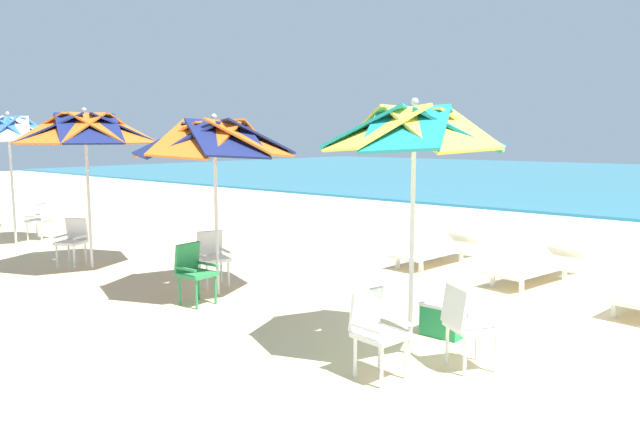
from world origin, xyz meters
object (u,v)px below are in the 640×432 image
plastic_chair_4 (73,239)px  cooler_box (444,319)px  sun_lounger_2 (437,249)px  beach_umbrella_3 (9,131)px  plastic_chair_5 (41,218)px  sun_lounger_1 (537,265)px  beach_umbrella_0 (414,132)px  beach_umbrella_1 (215,140)px  plastic_chair_1 (376,328)px  plastic_chair_2 (212,255)px  plastic_chair_0 (466,322)px  plastic_chair_3 (194,270)px  beach_umbrella_2 (85,130)px

plastic_chair_4 → cooler_box: size_ratio=1.73×
sun_lounger_2 → beach_umbrella_3: bearing=-152.6°
plastic_chair_5 → cooler_box: bearing=0.1°
sun_lounger_1 → sun_lounger_2: bearing=174.8°
beach_umbrella_0 → plastic_chair_5: bearing=175.8°
beach_umbrella_1 → plastic_chair_4: size_ratio=3.11×
plastic_chair_1 → plastic_chair_5: 10.59m
beach_umbrella_1 → beach_umbrella_0: bearing=-3.6°
beach_umbrella_1 → plastic_chair_2: (-0.55, 0.35, -1.82)m
cooler_box → beach_umbrella_0: bearing=-88.3°
plastic_chair_1 → plastic_chair_0: bearing=52.4°
beach_umbrella_0 → plastic_chair_3: 3.91m
beach_umbrella_3 → beach_umbrella_1: bearing=0.7°
sun_lounger_2 → plastic_chair_1: bearing=-66.5°
beach_umbrella_0 → plastic_chair_0: beach_umbrella_0 is taller
plastic_chair_2 → beach_umbrella_2: (-2.60, -0.64, 1.98)m
sun_lounger_1 → beach_umbrella_3: bearing=-158.1°
plastic_chair_0 → plastic_chair_3: bearing=-175.8°
beach_umbrella_0 → plastic_chair_4: 7.42m
plastic_chair_4 → beach_umbrella_3: 3.72m
beach_umbrella_1 → beach_umbrella_2: 3.16m
plastic_chair_4 → beach_umbrella_3: (-3.13, 0.27, 1.99)m
plastic_chair_3 → beach_umbrella_0: bearing=4.9°
plastic_chair_4 → beach_umbrella_3: bearing=175.0°
beach_umbrella_3 → plastic_chair_2: bearing=4.0°
plastic_chair_1 → sun_lounger_1: 4.95m
beach_umbrella_0 → beach_umbrella_2: (-6.64, -0.07, 0.07)m
beach_umbrella_2 → cooler_box: (6.62, 0.85, -2.28)m
beach_umbrella_0 → cooler_box: beach_umbrella_0 is taller
plastic_chair_0 → sun_lounger_2: (-2.81, 4.36, -0.22)m
beach_umbrella_2 → sun_lounger_1: bearing=33.4°
beach_umbrella_3 → sun_lounger_1: size_ratio=1.31×
plastic_chair_2 → plastic_chair_4: (-3.12, -0.71, 0.00)m
plastic_chair_0 → sun_lounger_2: bearing=122.8°
plastic_chair_1 → plastic_chair_2: same height
plastic_chair_2 → beach_umbrella_2: 3.33m
plastic_chair_2 → cooler_box: plastic_chair_2 is taller
plastic_chair_5 → beach_umbrella_3: bearing=-79.9°
plastic_chair_5 → beach_umbrella_1: bearing=-4.6°
plastic_chair_2 → plastic_chair_5: same height
plastic_chair_0 → beach_umbrella_2: beach_umbrella_2 is taller
plastic_chair_2 → beach_umbrella_2: beach_umbrella_2 is taller
plastic_chair_2 → plastic_chair_5: bearing=178.2°
plastic_chair_0 → plastic_chair_3: same height
plastic_chair_1 → beach_umbrella_2: bearing=174.2°
beach_umbrella_2 → plastic_chair_2: bearing=13.9°
beach_umbrella_1 → beach_umbrella_2: size_ratio=0.94×
plastic_chair_4 → sun_lounger_1: (6.96, 4.32, -0.22)m
plastic_chair_2 → plastic_chair_5: (-6.36, 0.20, 0.00)m
plastic_chair_0 → beach_umbrella_3: (-10.95, 0.13, 1.99)m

